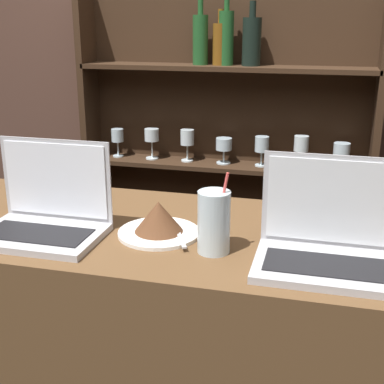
{
  "coord_description": "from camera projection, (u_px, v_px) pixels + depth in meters",
  "views": [
    {
      "loc": [
        0.46,
        -0.99,
        1.59
      ],
      "look_at": [
        0.12,
        0.33,
        1.14
      ],
      "focal_mm": 50.0,
      "sensor_mm": 36.0,
      "label": 1
    }
  ],
  "objects": [
    {
      "name": "laptop_near",
      "position": [
        46.0,
        214.0,
        1.41
      ],
      "size": [
        0.32,
        0.22,
        0.24
      ],
      "color": "#ADADB2",
      "rests_on": "bar_counter"
    },
    {
      "name": "laptop_far",
      "position": [
        328.0,
        241.0,
        1.23
      ],
      "size": [
        0.33,
        0.22,
        0.24
      ],
      "color": "#ADADB2",
      "rests_on": "bar_counter"
    },
    {
      "name": "back_shelf",
      "position": [
        225.0,
        170.0,
        2.46
      ],
      "size": [
        1.3,
        0.18,
        1.73
      ],
      "color": "#332114",
      "rests_on": "ground_plane"
    },
    {
      "name": "cake_plate",
      "position": [
        159.0,
        221.0,
        1.4
      ],
      "size": [
        0.22,
        0.22,
        0.09
      ],
      "color": "white",
      "rests_on": "bar_counter"
    },
    {
      "name": "water_glass",
      "position": [
        214.0,
        222.0,
        1.29
      ],
      "size": [
        0.08,
        0.08,
        0.2
      ],
      "color": "silver",
      "rests_on": "bar_counter"
    },
    {
      "name": "back_wall",
      "position": [
        227.0,
        73.0,
        2.4
      ],
      "size": [
        7.0,
        0.06,
        2.7
      ],
      "color": "#4C3328",
      "rests_on": "ground_plane"
    }
  ]
}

